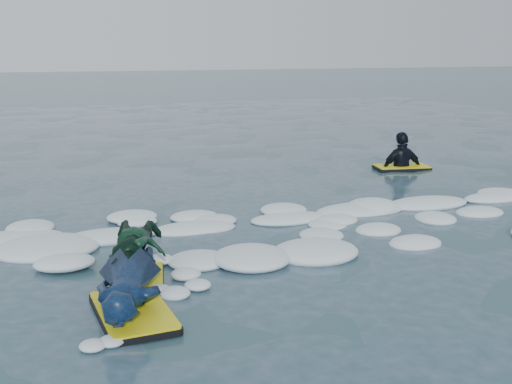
% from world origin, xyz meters
% --- Properties ---
extents(ground, '(120.00, 120.00, 0.00)m').
position_xyz_m(ground, '(0.00, 0.00, 0.00)').
color(ground, '#1B3941').
rests_on(ground, ground).
extents(foam_band, '(12.00, 3.10, 0.30)m').
position_xyz_m(foam_band, '(0.00, 1.03, 0.00)').
color(foam_band, white).
rests_on(foam_band, ground).
extents(prone_woman_unit, '(1.00, 1.82, 0.45)m').
position_xyz_m(prone_woman_unit, '(-1.23, -0.97, 0.23)').
color(prone_woman_unit, black).
rests_on(prone_woman_unit, ground).
extents(prone_child_unit, '(1.04, 1.48, 0.53)m').
position_xyz_m(prone_child_unit, '(-1.03, -0.14, 0.27)').
color(prone_child_unit, black).
rests_on(prone_child_unit, ground).
extents(waiting_rider_unit, '(1.16, 0.76, 1.61)m').
position_xyz_m(waiting_rider_unit, '(4.95, 4.34, -0.04)').
color(waiting_rider_unit, black).
rests_on(waiting_rider_unit, ground).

